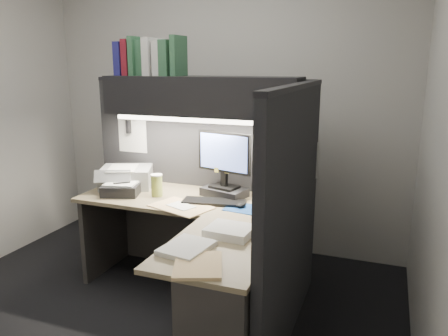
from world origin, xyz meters
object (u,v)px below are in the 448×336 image
Objects in this scene: desk at (199,270)px; overhead_shelf at (201,96)px; printer at (127,177)px; coffee_cup at (157,186)px; keyboard at (214,202)px; monitor at (224,171)px; telephone at (269,198)px; notebook_stack at (121,189)px.

desk is 1.33m from overhead_shelf.
overhead_shelf is (-0.30, 0.75, 1.06)m from desk.
printer is at bearing 144.97° from desk.
keyboard is at bearing -2.26° from coffee_cup.
overhead_shelf reaches higher than desk.
monitor is at bearing -12.90° from overhead_shelf.
monitor reaches higher than printer.
monitor is 0.41m from telephone.
coffee_cup is (-0.49, 0.02, 0.07)m from keyboard.
keyboard is at bearing -50.05° from overhead_shelf.
overhead_shelf reaches higher than printer.
overhead_shelf is 0.97m from notebook_stack.
telephone is (0.38, 0.15, 0.03)m from keyboard.
notebook_stack is (-0.77, -0.05, 0.03)m from keyboard.
monitor is 0.27m from keyboard.
telephone is at bearing 9.77° from notebook_stack.
overhead_shelf is 3.78× the size of printer.
monitor is at bearing 78.10° from keyboard.
notebook_stack is at bearing -152.76° from overhead_shelf.
notebook_stack is (-1.16, -0.20, -0.00)m from telephone.
keyboard is 0.88m from printer.
keyboard is 1.68× the size of notebook_stack.
telephone is (0.38, -0.05, -0.16)m from monitor.
telephone is at bearing 7.70° from monitor.
printer is at bearing 159.11° from keyboard.
overhead_shelf reaches higher than keyboard.
telephone reaches higher than notebook_stack.
overhead_shelf reaches higher than monitor.
coffee_cup reaches higher than desk.
coffee_cup is at bearing 138.13° from desk.
monitor is 1.81× the size of notebook_stack.
overhead_shelf is 3.30× the size of keyboard.
printer is (-0.86, 0.16, 0.07)m from keyboard.
desk is at bearing -27.82° from notebook_stack.
keyboard is (-0.10, 0.51, 0.30)m from desk.
desk is 1.10× the size of overhead_shelf.
desk is at bearing -58.36° from printer.
desk is 10.38× the size of coffee_cup.
keyboard is 0.41m from telephone.
desk is 7.64× the size of telephone.
printer is (-0.87, -0.03, -0.12)m from monitor.
keyboard reaches higher than desk.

